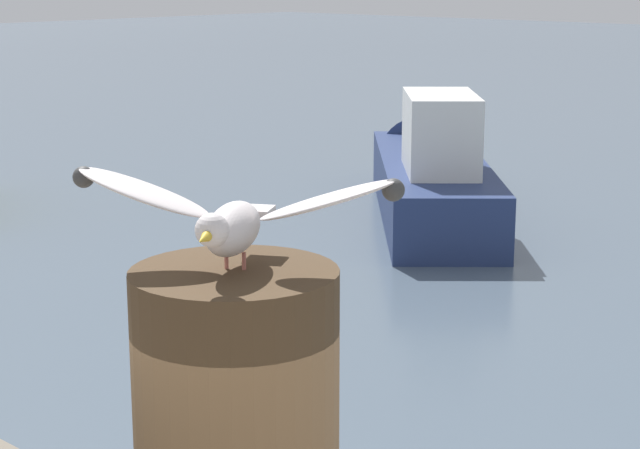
{
  "coord_description": "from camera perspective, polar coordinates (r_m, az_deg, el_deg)",
  "views": [
    {
      "loc": [
        0.53,
        -1.98,
        3.2
      ],
      "look_at": [
        -1.0,
        -0.32,
        2.67
      ],
      "focal_mm": 61.52,
      "sensor_mm": 36.0,
      "label": 1
    }
  ],
  "objects": [
    {
      "name": "seagull",
      "position": [
        2.13,
        -4.58,
        0.49
      ],
      "size": [
        0.62,
        0.43,
        0.2
      ],
      "color": "#C66E60",
      "rests_on": "mooring_post"
    },
    {
      "name": "boat_navy",
      "position": [
        14.99,
        5.7,
        2.79
      ],
      "size": [
        4.99,
        5.31,
        1.91
      ],
      "color": "navy",
      "rests_on": "ground_plane"
    }
  ]
}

